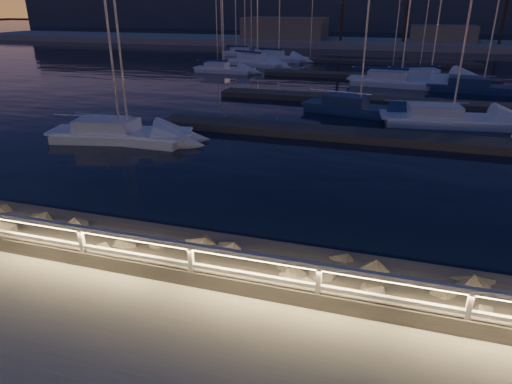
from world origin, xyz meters
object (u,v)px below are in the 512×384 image
sailboat_j (223,69)px  guard_rail (271,268)px  sailboat_m (244,53)px  sailboat_b (117,132)px  sailboat_a (126,133)px  sailboat_g (398,81)px  sailboat_n (277,57)px  sailboat_l (479,87)px  sailboat_c (448,118)px  sailboat_i (256,62)px  sailboat_f (357,107)px  sailboat_k (428,77)px

sailboat_j → guard_rail: bearing=-65.3°
guard_rail → sailboat_m: bearing=109.2°
sailboat_b → sailboat_j: sailboat_b is taller
sailboat_j → sailboat_m: 16.27m
sailboat_a → sailboat_g: 25.93m
sailboat_m → sailboat_n: 6.93m
sailboat_l → sailboat_c: bearing=-100.1°
sailboat_c → sailboat_j: bearing=133.4°
guard_rail → sailboat_n: sailboat_n is taller
guard_rail → sailboat_b: size_ratio=3.51×
sailboat_i → sailboat_f: bearing=-33.3°
sailboat_c → sailboat_l: sailboat_l is taller
guard_rail → sailboat_l: bearing=75.5°
sailboat_j → sailboat_k: bearing=1.5°
guard_rail → sailboat_j: bearing=112.6°
sailboat_m → sailboat_g: bearing=-34.2°
sailboat_c → sailboat_f: size_ratio=1.10×
sailboat_k → sailboat_l: sailboat_k is taller
sailboat_a → sailboat_j: 26.04m
sailboat_i → sailboat_l: (22.56, -10.91, -0.04)m
sailboat_j → sailboat_n: 12.45m
sailboat_g → sailboat_m: sailboat_g is taller
sailboat_i → sailboat_n: sailboat_i is taller
sailboat_i → sailboat_j: (-1.71, -6.41, -0.07)m
sailboat_g → sailboat_l: size_ratio=1.06×
sailboat_b → sailboat_g: 26.24m
sailboat_c → sailboat_l: size_ratio=0.97×
sailboat_g → sailboat_n: 21.67m
guard_rail → sailboat_c: bearing=75.7°
sailboat_a → sailboat_j: sailboat_a is taller
sailboat_g → sailboat_i: bearing=153.4°
sailboat_a → sailboat_l: (19.84, 21.16, 0.00)m
sailboat_g → sailboat_j: size_ratio=1.39×
sailboat_g → sailboat_n: (-15.05, 15.59, -0.03)m
sailboat_a → sailboat_j: (-4.42, 25.66, -0.03)m
sailboat_i → sailboat_j: sailboat_i is taller
sailboat_c → sailboat_k: sailboat_k is taller
sailboat_f → sailboat_l: 14.18m
sailboat_c → sailboat_n: 34.35m
sailboat_b → sailboat_k: bearing=44.2°
sailboat_i → sailboat_j: 6.63m
sailboat_g → sailboat_j: sailboat_g is taller
sailboat_i → sailboat_m: 10.68m
sailboat_c → sailboat_g: bearing=95.5°
guard_rail → sailboat_c: 21.35m
sailboat_l → sailboat_j: bearing=174.2°
sailboat_k → sailboat_l: bearing=-69.5°
sailboat_b → sailboat_c: 19.16m
sailboat_g → sailboat_k: size_ratio=1.05×
sailboat_n → sailboat_b: bearing=-74.4°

